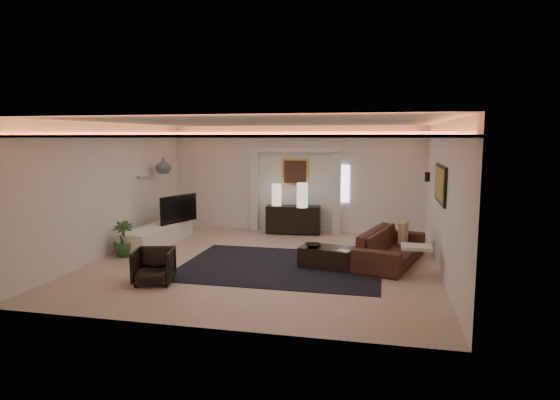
% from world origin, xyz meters
% --- Properties ---
extents(floor, '(7.00, 7.00, 0.00)m').
position_xyz_m(floor, '(0.00, 0.00, 0.00)').
color(floor, '#C0AE9C').
rests_on(floor, ground).
extents(ceiling, '(7.00, 7.00, 0.00)m').
position_xyz_m(ceiling, '(0.00, 0.00, 2.90)').
color(ceiling, white).
rests_on(ceiling, ground).
extents(wall_back, '(7.00, 0.00, 7.00)m').
position_xyz_m(wall_back, '(0.00, 3.50, 1.45)').
color(wall_back, white).
rests_on(wall_back, ground).
extents(wall_front, '(7.00, 0.00, 7.00)m').
position_xyz_m(wall_front, '(0.00, -3.50, 1.45)').
color(wall_front, white).
rests_on(wall_front, ground).
extents(wall_left, '(0.00, 7.00, 7.00)m').
position_xyz_m(wall_left, '(-3.50, 0.00, 1.45)').
color(wall_left, white).
rests_on(wall_left, ground).
extents(wall_right, '(0.00, 7.00, 7.00)m').
position_xyz_m(wall_right, '(3.50, 0.00, 1.45)').
color(wall_right, white).
rests_on(wall_right, ground).
extents(cove_soffit, '(7.00, 7.00, 0.04)m').
position_xyz_m(cove_soffit, '(0.00, 0.00, 2.62)').
color(cove_soffit, silver).
rests_on(cove_soffit, ceiling).
extents(daylight_slit, '(0.25, 0.03, 1.00)m').
position_xyz_m(daylight_slit, '(1.35, 3.48, 1.35)').
color(daylight_slit, white).
rests_on(daylight_slit, wall_back).
extents(area_rug, '(4.00, 3.00, 0.01)m').
position_xyz_m(area_rug, '(0.40, -0.20, 0.01)').
color(area_rug, black).
rests_on(area_rug, ground).
extents(pilaster_left, '(0.22, 0.20, 2.20)m').
position_xyz_m(pilaster_left, '(-1.15, 3.40, 1.10)').
color(pilaster_left, silver).
rests_on(pilaster_left, ground).
extents(pilaster_right, '(0.22, 0.20, 2.20)m').
position_xyz_m(pilaster_right, '(1.15, 3.40, 1.10)').
color(pilaster_right, silver).
rests_on(pilaster_right, ground).
extents(alcove_header, '(2.52, 0.20, 0.12)m').
position_xyz_m(alcove_header, '(0.00, 3.40, 2.25)').
color(alcove_header, silver).
rests_on(alcove_header, wall_back).
extents(painting_frame, '(0.74, 0.04, 0.74)m').
position_xyz_m(painting_frame, '(0.00, 3.47, 1.65)').
color(painting_frame, tan).
rests_on(painting_frame, wall_back).
extents(painting_canvas, '(0.62, 0.02, 0.62)m').
position_xyz_m(painting_canvas, '(0.00, 3.44, 1.65)').
color(painting_canvas, '#4C2D1E').
rests_on(painting_canvas, wall_back).
extents(art_panel_frame, '(0.04, 1.64, 0.74)m').
position_xyz_m(art_panel_frame, '(3.47, 0.30, 1.70)').
color(art_panel_frame, black).
rests_on(art_panel_frame, wall_right).
extents(art_panel_gold, '(0.02, 1.50, 0.62)m').
position_xyz_m(art_panel_gold, '(3.44, 0.30, 1.70)').
color(art_panel_gold, tan).
rests_on(art_panel_gold, wall_right).
extents(wall_sconce, '(0.12, 0.12, 0.22)m').
position_xyz_m(wall_sconce, '(3.38, 2.20, 1.68)').
color(wall_sconce, black).
rests_on(wall_sconce, wall_right).
extents(wall_niche, '(0.10, 0.55, 0.04)m').
position_xyz_m(wall_niche, '(-3.44, 1.40, 1.65)').
color(wall_niche, silver).
rests_on(wall_niche, wall_left).
extents(console, '(1.48, 0.56, 0.72)m').
position_xyz_m(console, '(0.02, 3.07, 0.40)').
color(console, '#2D221F').
rests_on(console, ground).
extents(lamp_left, '(0.27, 0.27, 0.59)m').
position_xyz_m(lamp_left, '(-0.44, 3.06, 1.09)').
color(lamp_left, beige).
rests_on(lamp_left, console).
extents(lamp_right, '(0.29, 0.29, 0.65)m').
position_xyz_m(lamp_right, '(0.30, 2.85, 1.09)').
color(lamp_right, silver).
rests_on(lamp_right, console).
extents(media_ledge, '(0.71, 2.62, 0.49)m').
position_xyz_m(media_ledge, '(-2.97, 1.12, 0.23)').
color(media_ledge, white).
rests_on(media_ledge, ground).
extents(tv, '(1.18, 0.57, 0.69)m').
position_xyz_m(tv, '(-2.73, 1.63, 0.80)').
color(tv, black).
rests_on(tv, media_ledge).
extents(figurine, '(0.18, 0.18, 0.40)m').
position_xyz_m(figurine, '(-3.15, 2.43, 0.64)').
color(figurine, '#402917').
rests_on(figurine, media_ledge).
extents(ginger_jar, '(0.44, 0.44, 0.42)m').
position_xyz_m(ginger_jar, '(-3.15, 1.88, 1.88)').
color(ginger_jar, '#3F4A55').
rests_on(ginger_jar, wall_niche).
extents(plant, '(0.56, 0.56, 0.78)m').
position_xyz_m(plant, '(-3.15, -0.16, 0.39)').
color(plant, '#2A5524').
rests_on(plant, ground).
extents(sofa, '(2.54, 1.53, 0.69)m').
position_xyz_m(sofa, '(2.57, 0.53, 0.35)').
color(sofa, '#4F3323').
rests_on(sofa, ground).
extents(throw_blanket, '(0.57, 0.47, 0.06)m').
position_xyz_m(throw_blanket, '(3.03, -0.27, 0.55)').
color(throw_blanket, white).
rests_on(throw_blanket, sofa).
extents(throw_pillow, '(0.24, 0.47, 0.45)m').
position_xyz_m(throw_pillow, '(2.83, 1.11, 0.55)').
color(throw_pillow, tan).
rests_on(throw_pillow, sofa).
extents(coffee_table, '(1.21, 0.79, 0.42)m').
position_xyz_m(coffee_table, '(1.34, -0.06, 0.21)').
color(coffee_table, black).
rests_on(coffee_table, ground).
extents(bowl, '(0.40, 0.40, 0.08)m').
position_xyz_m(bowl, '(1.04, -0.17, 0.45)').
color(bowl, black).
rests_on(bowl, coffee_table).
extents(magazine, '(0.28, 0.24, 0.03)m').
position_xyz_m(magazine, '(1.68, -0.37, 0.42)').
color(magazine, white).
rests_on(magazine, coffee_table).
extents(armchair, '(0.83, 0.84, 0.63)m').
position_xyz_m(armchair, '(-1.59, -1.79, 0.32)').
color(armchair, black).
rests_on(armchair, ground).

